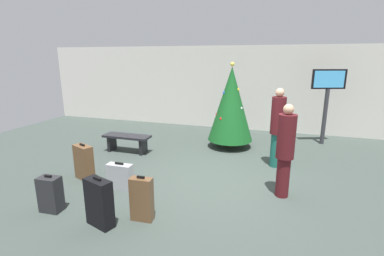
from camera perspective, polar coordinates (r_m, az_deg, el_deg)
ground_plane at (r=6.12m, az=4.84°, el=-10.45°), size 16.00×16.00×0.00m
back_wall at (r=10.23m, az=10.99°, el=7.91°), size 16.00×0.20×2.95m
holiday_tree at (r=8.03m, az=7.93°, el=4.84°), size 1.28×1.28×2.42m
flight_info_kiosk at (r=9.09m, az=25.84°, el=6.65°), size 0.95×0.42×2.22m
waiting_bench at (r=7.90m, az=-13.06°, el=-2.32°), size 1.30×0.44×0.48m
traveller_0 at (r=6.81m, az=16.96°, el=0.41°), size 0.37×0.37×1.87m
traveller_1 at (r=5.38m, az=18.42°, el=-4.07°), size 0.41×0.41×1.75m
suitcase_0 at (r=5.41m, az=-26.82°, el=-11.91°), size 0.37×0.25×0.65m
suitcase_1 at (r=4.66m, az=-10.18°, el=-14.06°), size 0.37×0.19×0.76m
suitcase_2 at (r=6.43m, az=-21.11°, el=-6.54°), size 0.51×0.37×0.79m
suitcase_3 at (r=4.67m, az=-18.33°, el=-14.24°), size 0.51×0.34×0.80m
suitcase_4 at (r=5.81m, az=-14.41°, el=-9.52°), size 0.51×0.21×0.55m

